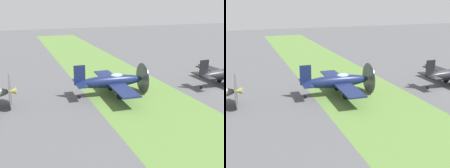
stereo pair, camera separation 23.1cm
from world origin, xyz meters
TOP-DOWN VIEW (x-y plane):
  - ground_plane at (0.00, 0.00)m, footprint 160.00×160.00m
  - grass_verge at (0.00, -10.16)m, footprint 120.00×11.00m
  - airplane_wingman at (-2.66, -12.78)m, footprint 11.02×8.75m
  - supply_crate at (-10.59, 5.59)m, footprint 1.27×1.27m

SIDE VIEW (x-z plane):
  - ground_plane at x=0.00m, z-range 0.00..0.00m
  - grass_verge at x=0.00m, z-range 0.00..0.01m
  - supply_crate at x=-10.59m, z-range 0.00..0.64m
  - airplane_wingman at x=-2.66m, z-range -0.32..3.62m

